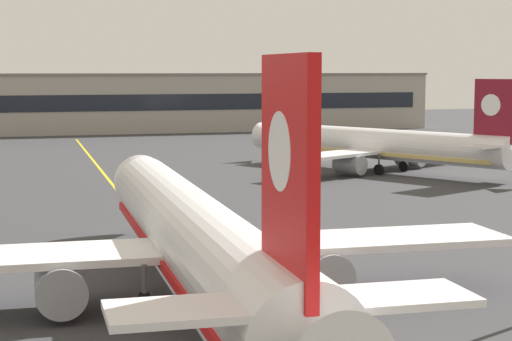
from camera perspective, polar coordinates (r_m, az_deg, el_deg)
taxiway_centreline at (r=56.98m, az=-5.93°, el=-4.90°), size 6.81×179.89×0.01m
airliner_foreground at (r=42.30m, az=-3.94°, el=-4.22°), size 32.18×41.50×11.65m
airliner_background at (r=98.61m, az=7.88°, el=1.62°), size 26.72×33.32×10.23m
safety_cone_by_nose_gear at (r=58.62m, az=-7.39°, el=-4.35°), size 0.44×0.44×0.55m
terminal_building at (r=160.56m, az=-11.69°, el=4.21°), size 131.65×12.40×10.46m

